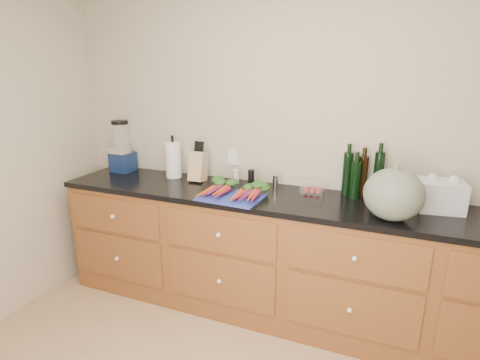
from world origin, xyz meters
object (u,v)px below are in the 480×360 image
at_px(carrots, 234,191).
at_px(tomato_box, 313,188).
at_px(paper_towel, 173,160).
at_px(knife_block, 198,166).
at_px(cutting_board, 231,197).
at_px(squash, 394,194).
at_px(blender_appliance, 122,149).

height_order(carrots, tomato_box, same).
bearing_deg(paper_towel, carrots, -22.20).
relative_size(knife_block, tomato_box, 1.45).
relative_size(cutting_board, tomato_box, 2.61).
height_order(paper_towel, knife_block, paper_towel).
height_order(cutting_board, tomato_box, tomato_box).
distance_m(cutting_board, carrots, 0.06).
xyz_separation_m(squash, paper_towel, (-1.71, 0.32, -0.01)).
height_order(cutting_board, blender_appliance, blender_appliance).
distance_m(carrots, squash, 1.06).
relative_size(carrots, blender_appliance, 1.01).
bearing_deg(blender_appliance, cutting_board, -15.08).
xyz_separation_m(cutting_board, blender_appliance, (-1.18, 0.32, 0.19)).
bearing_deg(squash, paper_towel, 169.49).
bearing_deg(cutting_board, squash, 0.18).
bearing_deg(squash, carrots, 177.39).
distance_m(paper_towel, knife_block, 0.25).
xyz_separation_m(carrots, tomato_box, (0.51, 0.28, -0.00)).
height_order(cutting_board, carrots, carrots).
bearing_deg(knife_block, squash, -11.46).
bearing_deg(squash, cutting_board, -179.82).
bearing_deg(carrots, tomato_box, 28.72).
height_order(cutting_board, knife_block, knife_block).
bearing_deg(tomato_box, carrots, -151.28).
relative_size(squash, paper_towel, 1.17).
bearing_deg(tomato_box, squash, -31.25).
relative_size(paper_towel, tomato_box, 1.81).
bearing_deg(knife_block, tomato_box, 1.86).
height_order(squash, blender_appliance, blender_appliance).
relative_size(squash, tomato_box, 2.12).
xyz_separation_m(paper_towel, tomato_box, (1.17, 0.01, -0.11)).
bearing_deg(knife_block, carrots, -30.89).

